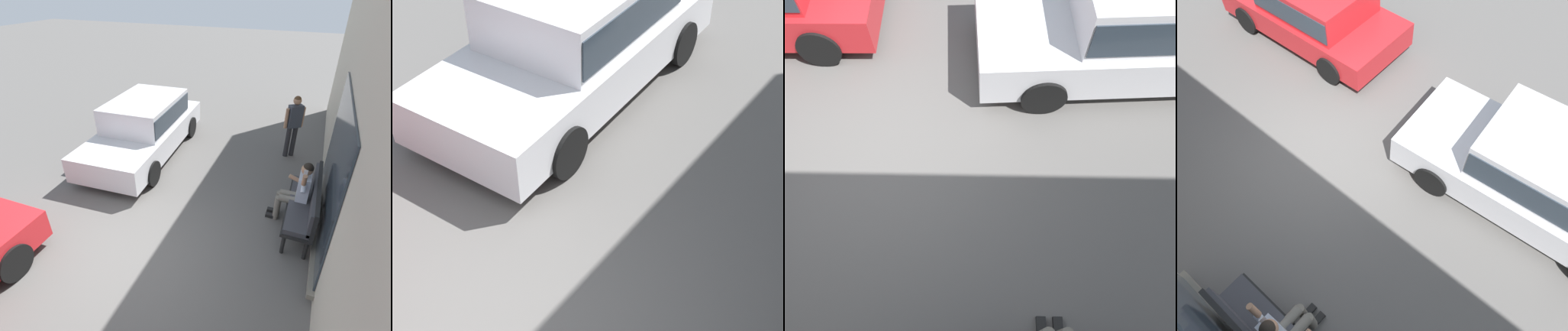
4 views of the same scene
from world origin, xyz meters
TOP-DOWN VIEW (x-y plane):
  - ground_plane at (0.00, 0.00)m, footprint 60.00×60.00m
  - person_on_phone at (-2.12, 2.67)m, footprint 0.73×0.74m
  - parked_car_near at (-3.62, -1.57)m, footprint 4.64×2.12m
  - parked_car_mid at (2.27, -2.31)m, footprint 4.26×2.02m

SIDE VIEW (x-z plane):
  - ground_plane at x=0.00m, z-range 0.00..0.00m
  - person_on_phone at x=-2.12m, z-range 0.04..1.42m
  - parked_car_mid at x=2.27m, z-range 0.06..1.49m
  - parked_car_near at x=-3.62m, z-range 0.06..1.60m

